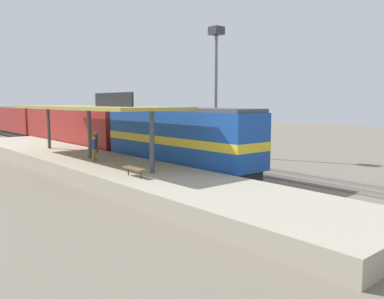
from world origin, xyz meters
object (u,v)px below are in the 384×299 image
Objects in this scene: passenger_carriage_rear at (14,120)px; person_walking at (96,141)px; person_waiting at (94,147)px; platform_bench at (134,169)px; passenger_carriage_front at (73,127)px; light_mast at (216,64)px; locomotive at (178,138)px.

passenger_carriage_rear reaches higher than person_walking.
person_walking is (2.07, 3.88, 0.00)m from person_waiting.
passenger_carriage_front reaches higher than platform_bench.
platform_bench is at bearing -98.03° from passenger_carriage_rear.
light_mast reaches higher than person_waiting.
person_waiting is at bearing 81.54° from platform_bench.
passenger_carriage_rear is 35.99m from light_mast.
locomotive reaches higher than person_waiting.
passenger_carriage_front is 16.98m from light_mast.
passenger_carriage_front is at bearing 119.47° from light_mast.
light_mast is 14.40m from person_waiting.
person_waiting is 1.00× the size of person_walking.
passenger_carriage_rear is (0.00, 20.80, 0.00)m from passenger_carriage_front.
passenger_carriage_rear is at bearing 81.97° from platform_bench.
passenger_carriage_rear is 1.71× the size of light_mast.
person_walking is (-2.92, -31.82, -0.46)m from passenger_carriage_rear.
passenger_carriage_rear reaches higher than platform_bench.
platform_bench is 0.99× the size of person_waiting.
person_walking is (-2.92, -11.02, -0.46)m from passenger_carriage_front.
platform_bench is 22.56m from passenger_carriage_front.
passenger_carriage_front is at bearing 90.00° from locomotive.
platform_bench is 0.08× the size of passenger_carriage_front.
person_waiting is (-12.78, -1.10, -6.54)m from light_mast.
person_waiting is at bearing 148.11° from locomotive.
passenger_carriage_front reaches higher than person_walking.
locomotive is at bearing -151.72° from light_mast.
passenger_carriage_front is 1.71× the size of light_mast.
person_walking is at bearing -95.24° from passenger_carriage_rear.
platform_bench is at bearing -98.46° from person_waiting.
passenger_carriage_front is at bearing 74.56° from platform_bench.
light_mast reaches higher than person_walking.
locomotive is at bearing 31.83° from platform_bench.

